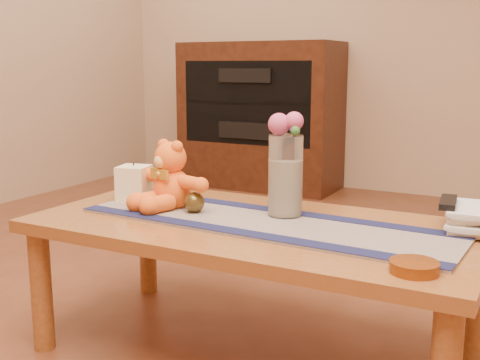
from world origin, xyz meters
The scene contains 31 objects.
floor centered at (0.00, 0.00, 0.00)m, with size 5.50×5.50×0.00m, color #5D2D1A.
wall_back centered at (0.00, 2.75, 1.35)m, with size 5.50×5.50×0.00m, color tan.
coffee_table_top centered at (0.00, 0.00, 0.43)m, with size 1.40×0.70×0.04m, color brown.
table_leg_fl centered at (-0.64, -0.29, 0.21)m, with size 0.07×0.07×0.41m, color brown.
table_leg_bl centered at (-0.64, 0.29, 0.21)m, with size 0.07×0.07×0.41m, color brown.
table_leg_br centered at (0.64, 0.29, 0.21)m, with size 0.07×0.07×0.41m, color brown.
persian_runner centered at (0.04, 0.00, 0.45)m, with size 1.20×0.35×0.01m, color #1F1B4D.
runner_border_near centered at (0.03, -0.15, 0.46)m, with size 1.20×0.06×0.00m, color #15183F.
runner_border_far centered at (0.04, 0.14, 0.46)m, with size 1.20×0.06×0.00m, color #15183F.
teddy_bear centered at (-0.33, 0.03, 0.57)m, with size 0.32×0.26×0.22m, color orange, non-canonical shape.
pillar_candle centered at (-0.50, 0.04, 0.52)m, with size 0.10×0.10×0.12m, color #FFF1BB.
candle_wick centered at (-0.50, 0.04, 0.59)m, with size 0.00×0.00×0.01m, color black.
glass_vase centered at (0.06, 0.10, 0.59)m, with size 0.11×0.11×0.26m, color silver.
potpourri_fill centered at (0.06, 0.10, 0.55)m, with size 0.09×0.09×0.18m, color beige.
rose_left centered at (0.04, 0.09, 0.75)m, with size 0.07×0.07×0.07m, color #C64577.
rose_right centered at (0.09, 0.10, 0.76)m, with size 0.06×0.06×0.06m, color #C64577.
blue_flower_back centered at (0.07, 0.13, 0.75)m, with size 0.04×0.04×0.04m, color #465999.
blue_flower_side centered at (0.03, 0.12, 0.74)m, with size 0.04×0.04×0.04m, color #465999.
leaf_sprig centered at (0.10, 0.08, 0.74)m, with size 0.03×0.03×0.03m, color #33662D.
bronze_ball centered at (-0.21, -0.01, 0.49)m, with size 0.07×0.07×0.07m, color #4C3D19.
book_bottom centered at (0.55, 0.20, 0.46)m, with size 0.17×0.22×0.02m, color beige.
book_lower centered at (0.55, 0.20, 0.48)m, with size 0.16×0.22×0.02m, color beige.
book_upper centered at (0.54, 0.20, 0.50)m, with size 0.17×0.22×0.02m, color beige.
book_top centered at (0.55, 0.20, 0.52)m, with size 0.16×0.22×0.02m, color beige.
tv_remote centered at (0.55, 0.19, 0.54)m, with size 0.04×0.16×0.02m, color black.
amber_dish centered at (0.55, -0.24, 0.46)m, with size 0.12×0.12×0.03m, color #BF5914.
media_cabinet centered at (-1.20, 2.48, 0.55)m, with size 1.20×0.50×1.10m, color black.
cabinet_cavity centered at (-1.20, 2.25, 0.66)m, with size 1.02×0.03×0.61m, color black.
cabinet_shelf centered at (-1.20, 2.33, 0.66)m, with size 1.02×0.20×0.03m, color black.
stereo_upper centered at (-1.20, 2.35, 0.86)m, with size 0.42×0.28×0.10m, color black.
stereo_lower centered at (-1.20, 2.35, 0.46)m, with size 0.42×0.28×0.12m, color black.
Camera 1 is at (0.82, -1.62, 0.94)m, focal length 44.61 mm.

